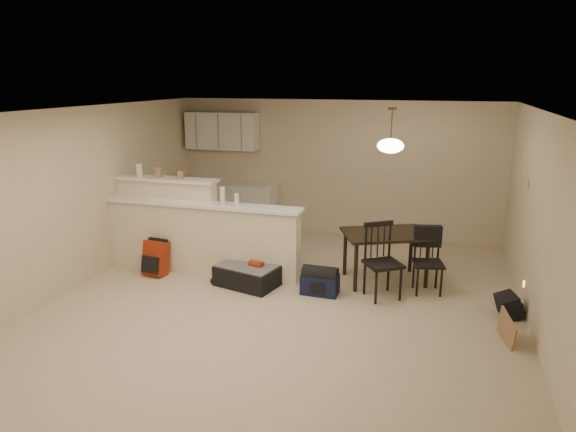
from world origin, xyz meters
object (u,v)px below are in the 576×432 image
at_px(dining_table, 386,239).
at_px(dining_chair_far, 428,262).
at_px(red_backpack, 156,258).
at_px(pendant_lamp, 391,145).
at_px(dining_chair_near, 383,262).
at_px(black_daypack, 509,306).
at_px(navy_duffel, 320,284).
at_px(suitcase, 247,276).

distance_m(dining_table, dining_chair_far, 0.69).
relative_size(dining_chair_far, red_backpack, 1.73).
relative_size(dining_table, red_backpack, 2.70).
xyz_separation_m(pendant_lamp, dining_chair_near, (0.04, -0.60, -1.48)).
height_order(dining_table, black_daypack, dining_table).
bearing_deg(navy_duffel, black_daypack, 1.45).
xyz_separation_m(red_backpack, navy_duffel, (2.53, 0.00, -0.12)).
xyz_separation_m(dining_chair_near, red_backpack, (-3.36, -0.13, -0.25)).
height_order(dining_chair_far, suitcase, dining_chair_far).
bearing_deg(dining_chair_near, pendant_lamp, 59.55).
relative_size(red_backpack, navy_duffel, 1.03).
bearing_deg(pendant_lamp, dining_table, 45.00).
bearing_deg(pendant_lamp, dining_chair_near, -86.14).
relative_size(navy_duffel, black_daypack, 1.60).
height_order(dining_chair_near, black_daypack, dining_chair_near).
bearing_deg(dining_chair_near, black_daypack, -38.86).
height_order(pendant_lamp, red_backpack, pendant_lamp).
height_order(suitcase, red_backpack, red_backpack).
distance_m(dining_chair_near, black_daypack, 1.62).
relative_size(suitcase, black_daypack, 2.70).
bearing_deg(red_backpack, dining_table, 19.21).
bearing_deg(dining_chair_far, black_daypack, -38.24).
relative_size(pendant_lamp, dining_chair_far, 0.69).
height_order(dining_chair_near, navy_duffel, dining_chair_near).
distance_m(pendant_lamp, dining_chair_near, 1.60).
height_order(pendant_lamp, dining_chair_far, pendant_lamp).
relative_size(pendant_lamp, navy_duffel, 1.23).
height_order(red_backpack, navy_duffel, red_backpack).
relative_size(dining_chair_near, red_backpack, 1.97).
bearing_deg(navy_duffel, dining_table, 43.84).
relative_size(dining_chair_near, dining_chair_far, 1.13).
distance_m(dining_table, red_backpack, 3.42).
height_order(dining_table, red_backpack, dining_table).
bearing_deg(red_backpack, pendant_lamp, 19.21).
distance_m(pendant_lamp, suitcase, 2.71).
bearing_deg(suitcase, black_daypack, 13.87).
distance_m(dining_chair_far, suitcase, 2.53).
relative_size(dining_chair_near, suitcase, 1.20).
bearing_deg(black_daypack, red_backpack, 74.78).
relative_size(red_backpack, black_daypack, 1.65).
relative_size(dining_table, black_daypack, 4.45).
bearing_deg(dining_chair_far, suitcase, 178.03).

